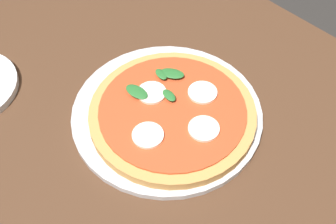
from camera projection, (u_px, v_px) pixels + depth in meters
name	position (u px, v px, depth m)	size (l,w,h in m)	color
dining_table	(155.00, 152.00, 0.80)	(1.40, 0.89, 0.70)	#4C301E
serving_tray	(168.00, 113.00, 0.73)	(0.35, 0.35, 0.01)	silver
pizza	(172.00, 112.00, 0.71)	(0.30, 0.30, 0.03)	tan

